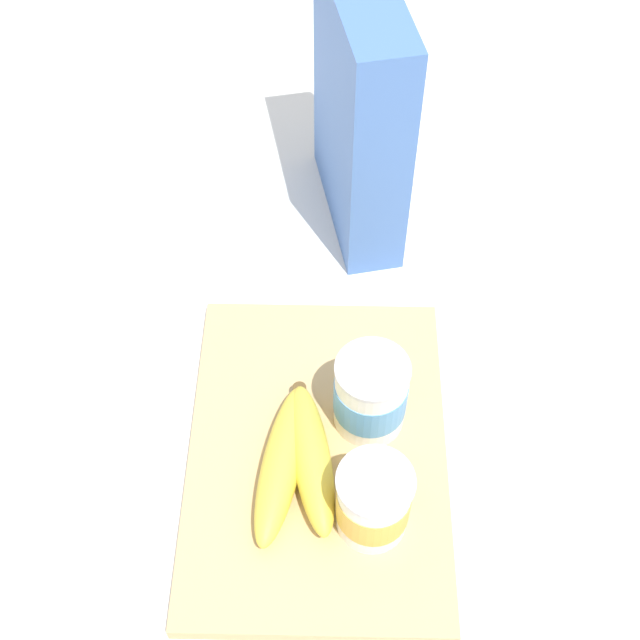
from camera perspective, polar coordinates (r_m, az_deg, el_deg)
name	(u,v)px	position (r m, az deg, el deg)	size (l,w,h in m)	color
ground_plane	(318,457)	(0.84, -0.16, -9.34)	(2.40, 2.40, 0.00)	silver
cutting_board	(318,453)	(0.83, -0.17, -9.07)	(0.35, 0.25, 0.02)	tan
cereal_box	(361,115)	(0.94, 2.79, 13.77)	(0.20, 0.07, 0.29)	#4770B7
yogurt_cup_front	(371,394)	(0.80, 3.46, -5.07)	(0.07, 0.07, 0.09)	white
yogurt_cup_back	(373,502)	(0.76, 3.65, -12.24)	(0.07, 0.07, 0.08)	white
banana_bunch	(297,460)	(0.80, -1.58, -9.50)	(0.18, 0.09, 0.04)	yellow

